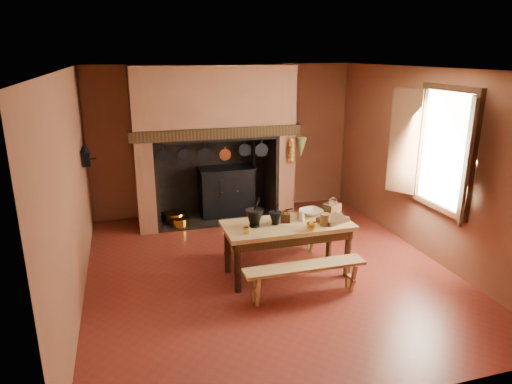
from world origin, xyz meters
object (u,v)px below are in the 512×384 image
iron_range (227,191)px  mixing_bowl (311,212)px  wicker_basket (332,207)px  bench_front (305,273)px  work_table (287,232)px  coffee_grinder (285,217)px

iron_range → mixing_bowl: (0.70, -2.41, 0.32)m
wicker_basket → bench_front: bearing=-155.7°
iron_range → work_table: 2.66m
iron_range → work_table: (0.26, -2.64, 0.16)m
work_table → wicker_basket: wicker_basket is taller
work_table → mixing_bowl: mixing_bowl is taller
work_table → coffee_grinder: bearing=98.2°
wicker_basket → work_table: bearing=173.1°
iron_range → mixing_bowl: bearing=-73.8°
work_table → bench_front: 0.72m
iron_range → work_table: size_ratio=0.91×
coffee_grinder → wicker_basket: (0.79, 0.19, 0.00)m
coffee_grinder → wicker_basket: 0.81m
work_table → mixing_bowl: (0.44, 0.23, 0.16)m
wicker_basket → coffee_grinder: bearing=168.3°
coffee_grinder → mixing_bowl: size_ratio=0.61×
iron_range → wicker_basket: 2.63m
coffee_grinder → wicker_basket: bearing=29.4°
iron_range → bench_front: size_ratio=1.01×
work_table → bench_front: size_ratio=1.11×
mixing_bowl → wicker_basket: (0.34, 0.02, 0.03)m
iron_range → work_table: iron_range is taller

